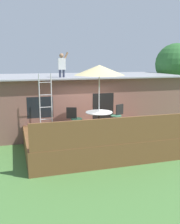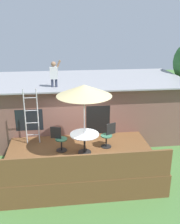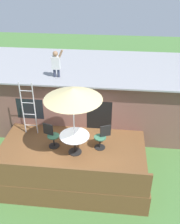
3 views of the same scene
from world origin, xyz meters
TOP-DOWN VIEW (x-y plane):
  - ground_plane at (0.00, 0.00)m, footprint 40.00×40.00m
  - house at (-0.00, 3.60)m, footprint 10.50×4.50m
  - deck at (0.00, 0.00)m, footprint 5.38×3.71m
  - deck_railing at (0.00, -1.80)m, footprint 5.28×0.08m
  - patio_table at (0.15, -0.01)m, footprint 1.04×1.04m
  - patio_umbrella at (0.15, -0.01)m, footprint 1.90×1.90m
  - step_ladder at (-1.76, 1.02)m, footprint 0.52×0.04m
  - person_figure at (-0.86, 2.18)m, footprint 0.47×0.20m
  - patio_chair_left at (-0.74, 0.28)m, footprint 0.61×0.44m
  - patio_chair_right at (1.09, 0.38)m, footprint 0.60×0.44m

SIDE VIEW (x-z plane):
  - ground_plane at x=0.00m, z-range 0.00..0.00m
  - deck at x=0.00m, z-range 0.00..0.80m
  - deck_railing at x=0.00m, z-range 0.80..1.70m
  - patio_chair_left at x=-0.74m, z-range 0.80..1.72m
  - patio_chair_right at x=1.09m, z-range 0.80..1.72m
  - house at x=0.00m, z-range 0.01..2.76m
  - patio_table at x=0.15m, z-range 1.01..1.76m
  - step_ladder at x=-1.76m, z-range 0.80..3.00m
  - patio_umbrella at x=0.15m, z-range 1.88..4.42m
  - person_figure at x=-0.86m, z-range 2.81..3.92m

